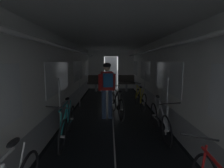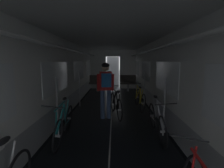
{
  "view_description": "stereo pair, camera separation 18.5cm",
  "coord_description": "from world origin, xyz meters",
  "px_view_note": "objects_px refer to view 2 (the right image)",
  "views": [
    {
      "loc": [
        -0.1,
        -1.78,
        1.79
      ],
      "look_at": [
        0.0,
        4.86,
        0.87
      ],
      "focal_mm": 27.0,
      "sensor_mm": 36.0,
      "label": 1
    },
    {
      "loc": [
        0.09,
        -1.78,
        1.79
      ],
      "look_at": [
        0.0,
        4.86,
        0.87
      ],
      "focal_mm": 27.0,
      "sensor_mm": 36.0,
      "label": 2
    }
  ],
  "objects_px": {
    "bench_seat_far_left": "(97,81)",
    "bench_seat_far_right": "(128,82)",
    "bicycle_silver": "(157,120)",
    "bicycle_teal": "(64,124)",
    "bicycle_yellow": "(140,99)",
    "bicycle_black_in_aisle": "(116,104)",
    "person_cyclist_aisle": "(106,84)"
  },
  "relations": [
    {
      "from": "bench_seat_far_left",
      "to": "bench_seat_far_right",
      "type": "distance_m",
      "value": 1.8
    },
    {
      "from": "bicycle_silver",
      "to": "bicycle_teal",
      "type": "relative_size",
      "value": 1.0
    },
    {
      "from": "bicycle_teal",
      "to": "bicycle_yellow",
      "type": "relative_size",
      "value": 1.0
    },
    {
      "from": "bicycle_teal",
      "to": "bicycle_black_in_aisle",
      "type": "height_order",
      "value": "bicycle_teal"
    },
    {
      "from": "bench_seat_far_right",
      "to": "bicycle_teal",
      "type": "xyz_separation_m",
      "value": [
        -1.94,
        -6.24,
        -0.19
      ]
    },
    {
      "from": "bicycle_silver",
      "to": "person_cyclist_aisle",
      "type": "distance_m",
      "value": 1.89
    },
    {
      "from": "bicycle_silver",
      "to": "bicycle_teal",
      "type": "xyz_separation_m",
      "value": [
        -2.15,
        -0.23,
        -0.0
      ]
    },
    {
      "from": "bicycle_teal",
      "to": "person_cyclist_aisle",
      "type": "xyz_separation_m",
      "value": [
        0.87,
        1.45,
        0.69
      ]
    },
    {
      "from": "bicycle_silver",
      "to": "bicycle_yellow",
      "type": "bearing_deg",
      "value": 91.52
    },
    {
      "from": "bicycle_silver",
      "to": "bicycle_black_in_aisle",
      "type": "height_order",
      "value": "bicycle_silver"
    },
    {
      "from": "bench_seat_far_right",
      "to": "bicycle_black_in_aisle",
      "type": "distance_m",
      "value": 4.59
    },
    {
      "from": "bench_seat_far_right",
      "to": "bicycle_silver",
      "type": "height_order",
      "value": "bench_seat_far_right"
    },
    {
      "from": "bench_seat_far_left",
      "to": "bicycle_yellow",
      "type": "relative_size",
      "value": 0.58
    },
    {
      "from": "bench_seat_far_left",
      "to": "person_cyclist_aisle",
      "type": "relative_size",
      "value": 0.57
    },
    {
      "from": "bicycle_silver",
      "to": "bicycle_black_in_aisle",
      "type": "relative_size",
      "value": 1.02
    },
    {
      "from": "bench_seat_far_left",
      "to": "bicycle_silver",
      "type": "distance_m",
      "value": 6.34
    },
    {
      "from": "bench_seat_far_left",
      "to": "bench_seat_far_right",
      "type": "relative_size",
      "value": 1.0
    },
    {
      "from": "bicycle_yellow",
      "to": "bicycle_black_in_aisle",
      "type": "relative_size",
      "value": 1.02
    },
    {
      "from": "bicycle_silver",
      "to": "bench_seat_far_left",
      "type": "bearing_deg",
      "value": 108.45
    },
    {
      "from": "bicycle_teal",
      "to": "bicycle_yellow",
      "type": "xyz_separation_m",
      "value": [
        2.09,
        2.55,
        -0.0
      ]
    },
    {
      "from": "bicycle_teal",
      "to": "person_cyclist_aisle",
      "type": "bearing_deg",
      "value": 58.89
    },
    {
      "from": "bicycle_black_in_aisle",
      "to": "bicycle_yellow",
      "type": "bearing_deg",
      "value": 43.11
    },
    {
      "from": "bench_seat_far_right",
      "to": "bicycle_yellow",
      "type": "relative_size",
      "value": 0.58
    },
    {
      "from": "bench_seat_far_left",
      "to": "bicycle_silver",
      "type": "height_order",
      "value": "bench_seat_far_left"
    },
    {
      "from": "bench_seat_far_right",
      "to": "bicycle_silver",
      "type": "relative_size",
      "value": 0.58
    },
    {
      "from": "bicycle_teal",
      "to": "person_cyclist_aisle",
      "type": "height_order",
      "value": "person_cyclist_aisle"
    },
    {
      "from": "bench_seat_far_right",
      "to": "bicycle_silver",
      "type": "bearing_deg",
      "value": -88.05
    },
    {
      "from": "bicycle_teal",
      "to": "person_cyclist_aisle",
      "type": "distance_m",
      "value": 1.83
    },
    {
      "from": "bicycle_yellow",
      "to": "bicycle_black_in_aisle",
      "type": "distance_m",
      "value": 1.23
    },
    {
      "from": "bench_seat_far_left",
      "to": "bicycle_yellow",
      "type": "bearing_deg",
      "value": -62.23
    },
    {
      "from": "bicycle_silver",
      "to": "person_cyclist_aisle",
      "type": "xyz_separation_m",
      "value": [
        -1.27,
        1.21,
        0.69
      ]
    },
    {
      "from": "bench_seat_far_right",
      "to": "bicycle_black_in_aisle",
      "type": "bearing_deg",
      "value": -99.45
    }
  ]
}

